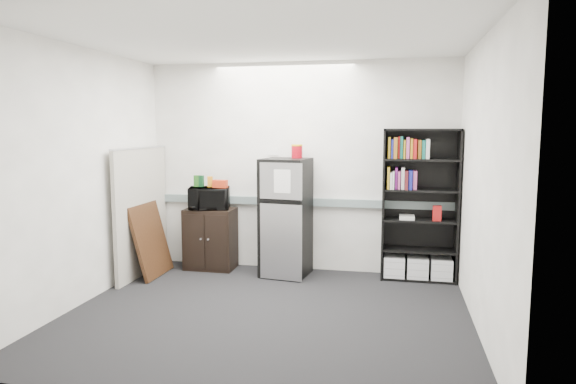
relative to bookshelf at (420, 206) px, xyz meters
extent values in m
plane|color=black|center=(-1.53, -1.57, -0.91)|extent=(4.00, 4.00, 0.00)
cube|color=silver|center=(-1.53, 0.18, 0.44)|extent=(4.00, 0.02, 2.70)
cube|color=silver|center=(0.47, -1.57, 0.44)|extent=(0.02, 3.50, 2.70)
cube|color=silver|center=(-3.53, -1.57, 0.44)|extent=(0.02, 3.50, 2.70)
cube|color=white|center=(-1.53, -1.57, 1.79)|extent=(4.00, 3.50, 0.02)
cube|color=slate|center=(-1.53, 0.15, -0.01)|extent=(3.92, 0.05, 0.10)
cube|color=white|center=(-1.88, 0.18, 0.64)|extent=(0.14, 0.00, 0.10)
cube|color=black|center=(-0.44, -0.01, 0.01)|extent=(0.02, 0.34, 1.85)
cube|color=black|center=(0.44, -0.01, 0.01)|extent=(0.02, 0.34, 1.85)
cube|color=black|center=(0.00, 0.16, 0.01)|extent=(0.90, 0.02, 1.85)
cube|color=black|center=(0.00, -0.01, 0.92)|extent=(0.90, 0.34, 0.02)
cube|color=black|center=(0.00, -0.01, -0.89)|extent=(0.85, 0.32, 0.03)
cube|color=black|center=(0.00, -0.01, -0.54)|extent=(0.85, 0.32, 0.03)
cube|color=black|center=(0.00, -0.01, -0.17)|extent=(0.85, 0.32, 0.02)
cube|color=black|center=(0.00, -0.01, 0.20)|extent=(0.85, 0.32, 0.02)
cube|color=black|center=(0.00, -0.01, 0.57)|extent=(0.85, 0.32, 0.02)
cube|color=silver|center=(-0.28, -0.02, -0.76)|extent=(0.25, 0.30, 0.25)
cube|color=silver|center=(0.00, -0.02, -0.76)|extent=(0.25, 0.30, 0.25)
cube|color=silver|center=(0.28, -0.02, -0.76)|extent=(0.25, 0.30, 0.25)
cube|color=#A49F91|center=(-3.43, -0.49, -0.11)|extent=(0.05, 1.30, 1.60)
cube|color=#B2B2B7|center=(-3.43, -0.49, 0.70)|extent=(0.06, 1.30, 0.02)
cube|color=black|center=(-2.68, -0.06, -0.51)|extent=(0.64, 0.40, 0.80)
cube|color=black|center=(-2.83, -0.27, -0.51)|extent=(0.30, 0.01, 0.71)
cube|color=black|center=(-2.52, -0.27, -0.51)|extent=(0.30, 0.01, 0.71)
cylinder|color=#B2B2B7|center=(-2.73, -0.28, -0.47)|extent=(0.02, 0.02, 0.02)
cylinder|color=#B2B2B7|center=(-2.63, -0.28, -0.47)|extent=(0.02, 0.02, 0.02)
imported|color=black|center=(-2.68, -0.08, 0.03)|extent=(0.59, 0.47, 0.29)
cube|color=#225919|center=(-2.86, -0.05, 0.25)|extent=(0.07, 0.06, 0.15)
cube|color=#0D391A|center=(-2.80, -0.05, 0.25)|extent=(0.08, 0.06, 0.15)
cube|color=orange|center=(-2.67, -0.05, 0.25)|extent=(0.08, 0.07, 0.14)
cube|color=red|center=(-2.52, -0.10, 0.23)|extent=(0.19, 0.11, 0.10)
cube|color=black|center=(-1.64, -0.14, -0.18)|extent=(0.62, 0.62, 1.46)
cube|color=#ACABB0|center=(-1.64, -0.42, 0.31)|extent=(0.53, 0.09, 0.44)
cube|color=#ACABB0|center=(-1.64, -0.42, -0.43)|extent=(0.53, 0.09, 0.93)
cube|color=black|center=(-1.64, -0.44, 0.07)|extent=(0.53, 0.08, 0.03)
cube|color=white|center=(-1.62, -0.44, 0.31)|extent=(0.21, 0.03, 0.28)
cube|color=black|center=(-1.64, -0.14, 0.56)|extent=(0.62, 0.62, 0.02)
cylinder|color=#9E0713|center=(-1.52, -0.02, 0.65)|extent=(0.14, 0.14, 0.17)
cylinder|color=gold|center=(-1.52, -0.02, 0.75)|extent=(0.14, 0.14, 0.02)
cube|color=#321A0D|center=(-3.30, -0.52, -0.45)|extent=(0.27, 0.72, 0.91)
cube|color=beige|center=(-3.28, -0.52, -0.45)|extent=(0.20, 0.62, 0.77)
camera|label=1|loc=(-0.30, -6.36, 0.95)|focal=32.00mm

